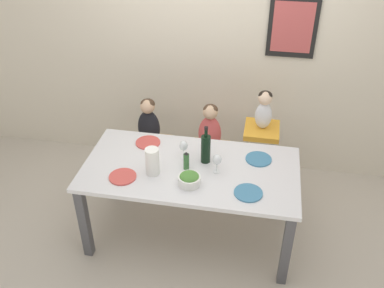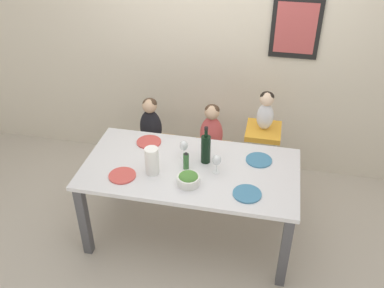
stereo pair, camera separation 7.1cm
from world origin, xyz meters
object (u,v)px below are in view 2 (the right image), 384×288
object	(u,v)px
dinner_plate_back_left	(149,142)
dinner_plate_front_right	(247,194)
dinner_plate_front_left	(122,176)
wine_glass_near	(217,160)
salad_bowl_large	(188,179)
chair_right_highchair	(262,145)
paper_towel_roll	(152,161)
person_child_left	(151,121)
person_baby_right	(266,109)
wine_glass_far	(184,146)
chair_far_left	(152,149)
person_child_center	(212,128)
wine_bottle	(206,148)
chair_far_center	(211,156)
dinner_plate_back_right	(259,160)

from	to	relation	value
dinner_plate_back_left	dinner_plate_front_right	distance (m)	1.04
dinner_plate_front_left	wine_glass_near	bearing A→B (deg)	16.09
salad_bowl_large	chair_right_highchair	bearing A→B (deg)	60.36
paper_towel_roll	dinner_plate_back_left	world-z (taller)	paper_towel_roll
person_child_left	person_baby_right	bearing A→B (deg)	0.02
paper_towel_roll	wine_glass_far	distance (m)	0.32
paper_towel_roll	wine_glass_far	size ratio (longest dim) A/B	1.41
chair_far_left	chair_right_highchair	xyz separation A→B (m)	(1.06, 0.00, 0.20)
chair_far_left	person_baby_right	world-z (taller)	person_baby_right
chair_far_left	dinner_plate_front_right	distance (m)	1.40
chair_right_highchair	dinner_plate_front_right	size ratio (longest dim) A/B	3.55
person_child_center	wine_bottle	size ratio (longest dim) A/B	1.49
chair_far_left	salad_bowl_large	world-z (taller)	salad_bowl_large
wine_glass_far	dinner_plate_front_left	world-z (taller)	wine_glass_far
dinner_plate_front_left	paper_towel_roll	bearing A→B (deg)	23.36
salad_bowl_large	person_baby_right	bearing A→B (deg)	60.40
chair_far_center	person_child_left	size ratio (longest dim) A/B	0.93
chair_far_left	wine_glass_near	bearing A→B (deg)	-43.00
chair_right_highchair	dinner_plate_back_right	world-z (taller)	chair_right_highchair
dinner_plate_front_right	dinner_plate_front_left	bearing A→B (deg)	178.99
wine_bottle	paper_towel_roll	bearing A→B (deg)	-148.65
person_child_left	dinner_plate_front_left	xyz separation A→B (m)	(0.04, -0.89, 0.04)
wine_glass_far	dinner_plate_back_left	bearing A→B (deg)	156.21
chair_right_highchair	person_baby_right	size ratio (longest dim) A/B	2.07
chair_far_center	dinner_plate_back_left	bearing A→B (deg)	-140.46
chair_far_left	person_child_left	xyz separation A→B (m)	(0.00, 0.00, 0.32)
dinner_plate_back_left	wine_bottle	bearing A→B (deg)	-17.99
person_child_left	person_baby_right	size ratio (longest dim) A/B	1.33
person_baby_right	person_child_center	bearing A→B (deg)	-179.95
dinner_plate_back_right	dinner_plate_front_right	world-z (taller)	same
salad_bowl_large	dinner_plate_back_left	bearing A→B (deg)	133.25
paper_towel_roll	dinner_plate_front_left	world-z (taller)	paper_towel_roll
wine_glass_near	salad_bowl_large	distance (m)	0.27
paper_towel_roll	wine_glass_near	distance (m)	0.50
dinner_plate_front_right	dinner_plate_back_right	bearing A→B (deg)	83.35
chair_right_highchair	wine_glass_far	bearing A→B (deg)	-138.02
person_child_center	dinner_plate_front_left	distance (m)	1.05
person_child_left	paper_towel_roll	distance (m)	0.85
chair_far_left	salad_bowl_large	size ratio (longest dim) A/B	2.63
person_child_left	dinner_plate_front_right	xyz separation A→B (m)	(1.01, -0.91, 0.04)
paper_towel_roll	chair_far_center	bearing A→B (deg)	67.53
wine_glass_far	dinner_plate_back_left	world-z (taller)	wine_glass_far
person_baby_right	dinner_plate_back_right	xyz separation A→B (m)	(-0.01, -0.47, -0.22)
chair_far_left	chair_right_highchair	world-z (taller)	chair_right_highchair
chair_right_highchair	person_child_left	distance (m)	1.07
dinner_plate_front_right	wine_glass_near	bearing A→B (deg)	140.29
chair_far_center	dinner_plate_front_right	xyz separation A→B (m)	(0.42, -0.91, 0.36)
chair_far_center	wine_glass_near	size ratio (longest dim) A/B	2.82
wine_glass_near	wine_glass_far	xyz separation A→B (m)	(-0.29, 0.14, 0.00)
person_child_left	paper_towel_roll	bearing A→B (deg)	-72.25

